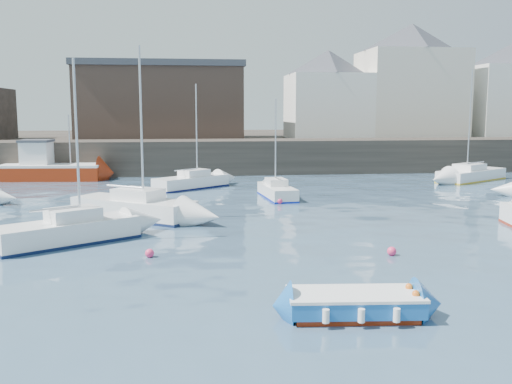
{
  "coord_description": "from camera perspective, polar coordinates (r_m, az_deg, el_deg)",
  "views": [
    {
      "loc": [
        -3.46,
        -16.53,
        5.59
      ],
      "look_at": [
        0.0,
        12.0,
        1.5
      ],
      "focal_mm": 40.0,
      "sensor_mm": 36.0,
      "label": 1
    }
  ],
  "objects": [
    {
      "name": "land_strip",
      "position": [
        69.74,
        -4.07,
        4.63
      ],
      "size": [
        90.0,
        32.0,
        2.8
      ],
      "primitive_type": "cube",
      "color": "#28231E",
      "rests_on": "ground"
    },
    {
      "name": "sailboat_f",
      "position": [
        37.01,
        2.12,
        0.11
      ],
      "size": [
        2.02,
        5.03,
        6.38
      ],
      "color": "white",
      "rests_on": "ground"
    },
    {
      "name": "sailboat_a",
      "position": [
        25.52,
        -18.27,
        -3.71
      ],
      "size": [
        6.04,
        4.9,
        7.77
      ],
      "color": "white",
      "rests_on": "ground"
    },
    {
      "name": "buoy_far",
      "position": [
        34.69,
        2.38,
        -1.18
      ],
      "size": [
        0.36,
        0.36,
        0.36
      ],
      "primitive_type": "sphere",
      "color": "#F83368",
      "rests_on": "ground"
    },
    {
      "name": "buoy_near",
      "position": [
        22.5,
        -10.58,
        -6.42
      ],
      "size": [
        0.35,
        0.35,
        0.35
      ],
      "primitive_type": "sphere",
      "color": "#F83368",
      "rests_on": "ground"
    },
    {
      "name": "sailboat_g",
      "position": [
        49.38,
        20.71,
        1.66
      ],
      "size": [
        7.09,
        5.61,
        8.84
      ],
      "color": "white",
      "rests_on": "ground"
    },
    {
      "name": "bldg_east_a",
      "position": [
        63.14,
        15.18,
        10.74
      ],
      "size": [
        13.36,
        13.36,
        11.8
      ],
      "color": "beige",
      "rests_on": "land_strip"
    },
    {
      "name": "bldg_east_b",
      "position": [
        67.53,
        24.12,
        9.34
      ],
      "size": [
        11.88,
        11.88,
        9.95
      ],
      "color": "white",
      "rests_on": "land_strip"
    },
    {
      "name": "buoy_mid",
      "position": [
        23.01,
        13.4,
        -6.18
      ],
      "size": [
        0.36,
        0.36,
        0.36
      ],
      "primitive_type": "sphere",
      "color": "#F83368",
      "rests_on": "ground"
    },
    {
      "name": "sailboat_h",
      "position": [
        41.88,
        -6.47,
        1.05
      ],
      "size": [
        5.72,
        5.14,
        7.53
      ],
      "color": "white",
      "rests_on": "ground"
    },
    {
      "name": "sailboat_b",
      "position": [
        30.6,
        -12.1,
        -1.51
      ],
      "size": [
        6.88,
        5.76,
        8.85
      ],
      "color": "white",
      "rests_on": "ground"
    },
    {
      "name": "water",
      "position": [
        17.79,
        4.73,
        -10.24
      ],
      "size": [
        220.0,
        220.0,
        0.0
      ],
      "primitive_type": "plane",
      "color": "#2D4760",
      "rests_on": "ground"
    },
    {
      "name": "blue_dinghy",
      "position": [
        16.07,
        9.82,
        -10.91
      ],
      "size": [
        3.77,
        2.07,
        0.7
      ],
      "color": "maroon",
      "rests_on": "ground"
    },
    {
      "name": "fishing_boat",
      "position": [
        49.56,
        -20.0,
        2.32
      ],
      "size": [
        8.2,
        3.64,
        5.29
      ],
      "color": "maroon",
      "rests_on": "ground"
    },
    {
      "name": "quay_wall",
      "position": [
        51.81,
        -3.07,
        3.56
      ],
      "size": [
        90.0,
        5.0,
        3.0
      ],
      "primitive_type": "cube",
      "color": "#28231E",
      "rests_on": "ground"
    },
    {
      "name": "warehouse",
      "position": [
        59.59,
        -9.47,
        8.98
      ],
      "size": [
        16.4,
        10.4,
        7.6
      ],
      "color": "#3D2D26",
      "rests_on": "land_strip"
    },
    {
      "name": "bldg_east_d",
      "position": [
        59.83,
        7.18,
        9.73
      ],
      "size": [
        11.14,
        11.14,
        8.95
      ],
      "color": "white",
      "rests_on": "land_strip"
    }
  ]
}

